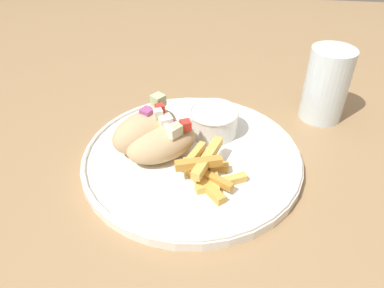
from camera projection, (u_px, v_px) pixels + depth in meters
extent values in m
cube|color=#9E7A51|center=(177.00, 148.00, 0.61)|extent=(1.58, 1.58, 0.04)
cylinder|color=#9E7A51|center=(28.00, 100.00, 1.48)|extent=(0.06, 0.06, 0.74)
cylinder|color=white|center=(192.00, 158.00, 0.55)|extent=(0.32, 0.32, 0.01)
torus|color=white|center=(192.00, 154.00, 0.55)|extent=(0.32, 0.32, 0.01)
ellipsoid|color=tan|center=(162.00, 144.00, 0.53)|extent=(0.12, 0.11, 0.05)
cube|color=white|center=(167.00, 128.00, 0.52)|extent=(0.01, 0.01, 0.01)
cube|color=red|center=(186.00, 125.00, 0.52)|extent=(0.02, 0.02, 0.01)
cube|color=#B7D693|center=(176.00, 129.00, 0.51)|extent=(0.02, 0.02, 0.01)
cube|color=silver|center=(166.00, 122.00, 0.53)|extent=(0.02, 0.02, 0.02)
cube|color=#A34C84|center=(167.00, 125.00, 0.53)|extent=(0.02, 0.02, 0.01)
cube|color=silver|center=(173.00, 131.00, 0.51)|extent=(0.02, 0.02, 0.01)
ellipsoid|color=tan|center=(146.00, 131.00, 0.55)|extent=(0.12, 0.12, 0.06)
cube|color=silver|center=(158.00, 113.00, 0.53)|extent=(0.02, 0.02, 0.01)
cube|color=red|center=(157.00, 102.00, 0.56)|extent=(0.01, 0.01, 0.01)
cube|color=white|center=(147.00, 116.00, 0.54)|extent=(0.02, 0.02, 0.01)
cube|color=#B7D693|center=(158.00, 100.00, 0.55)|extent=(0.02, 0.02, 0.02)
cube|color=#A34C84|center=(147.00, 114.00, 0.53)|extent=(0.02, 0.02, 0.02)
cube|color=red|center=(160.00, 108.00, 0.54)|extent=(0.02, 0.02, 0.01)
cube|color=gold|center=(201.00, 167.00, 0.52)|extent=(0.02, 0.07, 0.01)
cube|color=gold|center=(204.00, 184.00, 0.49)|extent=(0.06, 0.07, 0.01)
cube|color=#E5B251|center=(221.00, 183.00, 0.49)|extent=(0.07, 0.04, 0.01)
cube|color=gold|center=(205.00, 165.00, 0.52)|extent=(0.07, 0.01, 0.01)
cube|color=#E5B251|center=(214.00, 174.00, 0.51)|extent=(0.02, 0.07, 0.01)
cube|color=gold|center=(209.00, 176.00, 0.49)|extent=(0.07, 0.05, 0.01)
cube|color=gold|center=(199.00, 163.00, 0.49)|extent=(0.06, 0.03, 0.01)
cube|color=#E5B251|center=(193.00, 157.00, 0.51)|extent=(0.03, 0.06, 0.01)
cube|color=#E5B251|center=(208.00, 158.00, 0.50)|extent=(0.04, 0.08, 0.01)
cylinder|color=white|center=(213.00, 122.00, 0.58)|extent=(0.07, 0.07, 0.04)
cylinder|color=white|center=(214.00, 113.00, 0.57)|extent=(0.06, 0.06, 0.01)
torus|color=white|center=(214.00, 112.00, 0.57)|extent=(0.08, 0.08, 0.00)
cylinder|color=silver|center=(326.00, 85.00, 0.62)|extent=(0.07, 0.07, 0.12)
cylinder|color=silver|center=(324.00, 94.00, 0.63)|extent=(0.06, 0.06, 0.07)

